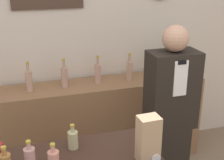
# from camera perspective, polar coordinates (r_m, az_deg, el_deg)

# --- Properties ---
(back_wall) EXTENTS (5.20, 0.09, 2.70)m
(back_wall) POSITION_cam_1_polar(r_m,az_deg,el_deg) (3.29, -6.45, 7.80)
(back_wall) COLOR beige
(back_wall) RESTS_ON ground_plane
(back_shelf) EXTENTS (2.21, 0.43, 0.93)m
(back_shelf) POSITION_cam_1_polar(r_m,az_deg,el_deg) (3.39, -2.28, -7.91)
(back_shelf) COLOR #8E6642
(back_shelf) RESTS_ON ground_plane
(shopkeeper) EXTENTS (0.41, 0.26, 1.63)m
(shopkeeper) POSITION_cam_1_polar(r_m,az_deg,el_deg) (2.75, 10.50, -7.08)
(shopkeeper) COLOR black
(shopkeeper) RESTS_ON ground_plane
(potted_plant) EXTENTS (0.25, 0.25, 0.35)m
(potted_plant) POSITION_cam_1_polar(r_m,az_deg,el_deg) (3.42, 12.29, 3.79)
(potted_plant) COLOR #4C3D2D
(potted_plant) RESTS_ON back_shelf
(paper_bag) EXTENTS (0.13, 0.10, 0.30)m
(paper_bag) POSITION_cam_1_polar(r_m,az_deg,el_deg) (1.89, 6.64, -10.74)
(paper_bag) COLOR tan
(paper_bag) RESTS_ON display_counter
(counter_bottle_2) EXTENTS (0.07, 0.07, 0.17)m
(counter_bottle_2) POSITION_cam_1_polar(r_m,az_deg,el_deg) (1.94, -14.81, -13.37)
(counter_bottle_2) COLOR tan
(counter_bottle_2) RESTS_ON display_counter
(counter_bottle_3) EXTENTS (0.07, 0.07, 0.17)m
(counter_bottle_3) POSITION_cam_1_polar(r_m,az_deg,el_deg) (1.89, -10.62, -14.10)
(counter_bottle_3) COLOR tan
(counter_bottle_3) RESTS_ON display_counter
(counter_bottle_4) EXTENTS (0.07, 0.07, 0.17)m
(counter_bottle_4) POSITION_cam_1_polar(r_m,az_deg,el_deg) (2.06, -7.16, -10.69)
(counter_bottle_4) COLOR tan
(counter_bottle_4) RESTS_ON display_counter
(shelf_bottle_1) EXTENTS (0.06, 0.06, 0.29)m
(shelf_bottle_1) POSITION_cam_1_polar(r_m,az_deg,el_deg) (3.06, -14.94, -0.03)
(shelf_bottle_1) COLOR tan
(shelf_bottle_1) RESTS_ON back_shelf
(shelf_bottle_2) EXTENTS (0.06, 0.06, 0.29)m
(shelf_bottle_2) POSITION_cam_1_polar(r_m,az_deg,el_deg) (3.09, -8.70, 0.65)
(shelf_bottle_2) COLOR tan
(shelf_bottle_2) RESTS_ON back_shelf
(shelf_bottle_3) EXTENTS (0.06, 0.06, 0.29)m
(shelf_bottle_3) POSITION_cam_1_polar(r_m,az_deg,el_deg) (3.16, -2.63, 1.28)
(shelf_bottle_3) COLOR tan
(shelf_bottle_3) RESTS_ON back_shelf
(shelf_bottle_4) EXTENTS (0.06, 0.06, 0.29)m
(shelf_bottle_4) POSITION_cam_1_polar(r_m,az_deg,el_deg) (3.25, 3.17, 1.84)
(shelf_bottle_4) COLOR tan
(shelf_bottle_4) RESTS_ON back_shelf
(shelf_bottle_5) EXTENTS (0.06, 0.06, 0.29)m
(shelf_bottle_5) POSITION_cam_1_polar(r_m,az_deg,el_deg) (3.39, 8.50, 2.43)
(shelf_bottle_5) COLOR tan
(shelf_bottle_5) RESTS_ON back_shelf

